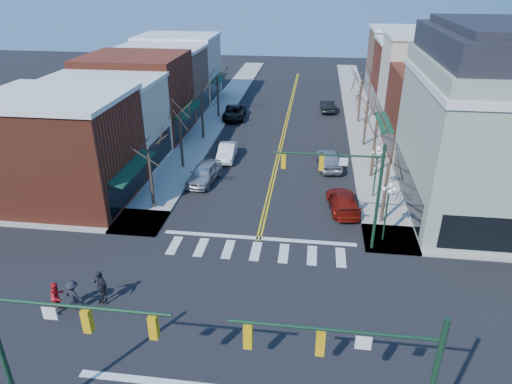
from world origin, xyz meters
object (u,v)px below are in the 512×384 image
(lamppost_corner, at_px, (388,202))
(car_right_near, at_px, (343,201))
(pedestrian_dark_a, at_px, (101,286))
(lamppost_midblock, at_px, (377,163))
(car_right_far, at_px, (327,106))
(car_left_near, at_px, (204,173))
(car_left_far, at_px, (234,113))
(car_left_mid, at_px, (227,152))
(car_right_mid, at_px, (329,159))
(victorian_corner, at_px, (505,123))
(pedestrian_dark_b, at_px, (74,295))
(pedestrian_red_b, at_px, (58,297))

(lamppost_corner, xyz_separation_m, car_right_near, (-2.45, 4.16, -2.24))
(lamppost_corner, bearing_deg, pedestrian_dark_a, -151.95)
(lamppost_midblock, xyz_separation_m, car_right_near, (-2.45, -2.34, -2.24))
(car_right_far, bearing_deg, pedestrian_dark_a, 68.22)
(car_right_near, bearing_deg, car_left_near, -24.84)
(car_left_far, distance_m, pedestrian_dark_a, 34.61)
(car_left_mid, bearing_deg, car_left_far, 94.44)
(car_right_near, xyz_separation_m, car_right_far, (-0.95, 26.73, 0.01))
(car_left_near, bearing_deg, pedestrian_dark_a, -89.06)
(lamppost_corner, bearing_deg, car_left_far, 119.12)
(car_right_mid, xyz_separation_m, car_right_far, (0.00, 18.60, -0.12))
(victorian_corner, bearing_deg, car_right_near, -170.28)
(pedestrian_dark_b, bearing_deg, car_right_mid, -102.66)
(victorian_corner, relative_size, car_left_far, 2.65)
(victorian_corner, relative_size, car_right_far, 3.22)
(car_left_near, distance_m, car_left_mid, 5.53)
(lamppost_midblock, bearing_deg, car_right_far, 97.94)
(lamppost_midblock, height_order, car_left_near, lamppost_midblock)
(victorian_corner, bearing_deg, pedestrian_red_b, -149.33)
(lamppost_midblock, bearing_deg, car_right_mid, 120.45)
(car_left_far, distance_m, pedestrian_red_b, 35.74)
(victorian_corner, distance_m, pedestrian_dark_a, 28.55)
(lamppost_corner, distance_m, pedestrian_dark_a, 17.92)
(car_left_mid, xyz_separation_m, pedestrian_dark_a, (-2.73, -21.55, 0.39))
(car_right_far, bearing_deg, lamppost_corner, 91.94)
(lamppost_corner, relative_size, car_right_mid, 0.87)
(car_left_near, bearing_deg, lamppost_corner, -21.67)
(car_left_mid, height_order, car_left_far, car_left_far)
(car_right_mid, height_order, car_right_far, car_right_mid)
(car_left_far, xyz_separation_m, pedestrian_red_b, (-3.05, -35.60, 0.28))
(car_left_mid, height_order, pedestrian_dark_b, pedestrian_dark_b)
(car_right_near, height_order, pedestrian_red_b, pedestrian_red_b)
(car_left_mid, xyz_separation_m, pedestrian_dark_b, (-3.91, -22.29, 0.29))
(lamppost_corner, height_order, car_right_near, lamppost_corner)
(car_left_near, xyz_separation_m, pedestrian_dark_a, (-1.80, -16.10, 0.28))
(car_right_mid, bearing_deg, pedestrian_red_b, 49.29)
(victorian_corner, xyz_separation_m, pedestrian_red_b, (-25.95, -15.39, -5.63))
(victorian_corner, xyz_separation_m, lamppost_corner, (-8.30, -6.00, -3.70))
(car_left_far, relative_size, car_right_near, 1.08)
(pedestrian_red_b, bearing_deg, car_right_near, -32.91)
(car_right_near, relative_size, pedestrian_dark_b, 2.93)
(car_left_far, xyz_separation_m, car_right_mid, (11.20, -13.93, 0.10))
(victorian_corner, height_order, car_right_mid, victorian_corner)
(car_right_near, distance_m, pedestrian_dark_a, 18.27)
(lamppost_midblock, height_order, pedestrian_dark_b, lamppost_midblock)
(pedestrian_red_b, height_order, pedestrian_dark_a, pedestrian_dark_a)
(victorian_corner, height_order, car_left_near, victorian_corner)
(pedestrian_dark_b, bearing_deg, pedestrian_red_b, 39.87)
(car_right_near, height_order, pedestrian_dark_a, pedestrian_dark_a)
(pedestrian_red_b, bearing_deg, pedestrian_dark_b, -54.36)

